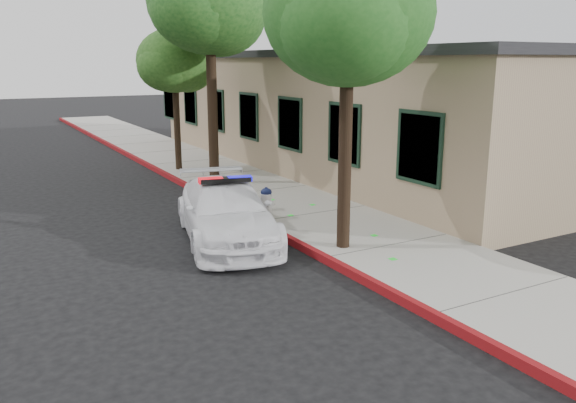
# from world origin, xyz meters

# --- Properties ---
(ground) EXTENTS (120.00, 120.00, 0.00)m
(ground) POSITION_xyz_m (0.00, 0.00, 0.00)
(ground) COLOR black
(ground) RESTS_ON ground
(sidewalk) EXTENTS (3.20, 60.00, 0.15)m
(sidewalk) POSITION_xyz_m (1.60, 3.00, 0.07)
(sidewalk) COLOR #9B978D
(sidewalk) RESTS_ON ground
(red_curb) EXTENTS (0.14, 60.00, 0.16)m
(red_curb) POSITION_xyz_m (0.06, 3.00, 0.08)
(red_curb) COLOR maroon
(red_curb) RESTS_ON ground
(clapboard_building) EXTENTS (7.30, 20.89, 4.24)m
(clapboard_building) POSITION_xyz_m (6.69, 9.00, 2.13)
(clapboard_building) COLOR #9B8965
(clapboard_building) RESTS_ON ground
(police_car) EXTENTS (2.85, 4.83, 1.43)m
(police_car) POSITION_xyz_m (-1.04, 2.40, 0.66)
(police_car) COLOR white
(police_car) RESTS_ON ground
(fire_hydrant) EXTENTS (0.44, 0.38, 0.76)m
(fire_hydrant) POSITION_xyz_m (0.35, 3.18, 0.53)
(fire_hydrant) COLOR white
(fire_hydrant) RESTS_ON sidewalk
(street_tree_near) EXTENTS (3.30, 3.33, 6.01)m
(street_tree_near) POSITION_xyz_m (0.71, 0.41, 4.63)
(street_tree_near) COLOR black
(street_tree_near) RESTS_ON sidewalk
(street_tree_mid) EXTENTS (3.79, 3.72, 7.02)m
(street_tree_mid) POSITION_xyz_m (0.94, 7.92, 5.44)
(street_tree_mid) COLOR black
(street_tree_mid) RESTS_ON sidewalk
(street_tree_far) EXTENTS (2.76, 2.55, 4.83)m
(street_tree_far) POSITION_xyz_m (0.72, 10.60, 3.78)
(street_tree_far) COLOR black
(street_tree_far) RESTS_ON sidewalk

